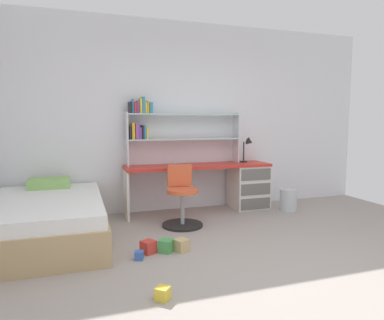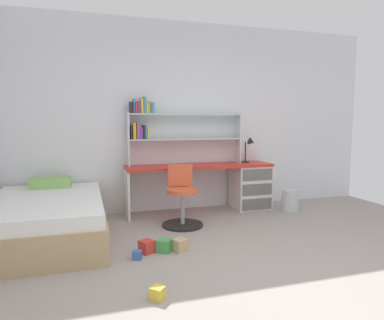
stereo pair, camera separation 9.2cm
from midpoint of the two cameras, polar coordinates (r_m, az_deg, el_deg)
name	(u,v)px [view 1 (the left image)]	position (r m, az deg, el deg)	size (l,w,h in m)	color
ground_plane	(277,282)	(3.16, 12.86, -18.93)	(6.11, 6.21, 0.02)	#9E938C
room_shell	(101,115)	(3.74, -15.33, 7.10)	(6.11, 6.21, 2.79)	silver
desk	(235,183)	(5.33, 6.52, -3.75)	(2.16, 0.50, 0.70)	red
bookshelf_hutch	(166,126)	(5.03, -4.77, 5.61)	(1.69, 0.22, 0.97)	silver
desk_lamp	(248,146)	(5.41, 8.76, 2.31)	(0.20, 0.17, 0.38)	black
swivel_chair	(182,202)	(4.47, -2.26, -6.97)	(0.52, 0.52, 0.77)	black
bed_platform	(46,220)	(4.24, -23.41, -9.03)	(1.25, 1.89, 0.60)	tan
waste_bin	(288,200)	(5.43, 15.06, -6.32)	(0.25, 0.25, 0.32)	silver
toy_block_yellow_0	(163,294)	(2.79, -5.81, -20.99)	(0.10, 0.10, 0.10)	gold
toy_block_red_1	(148,247)	(3.66, -7.91, -13.95)	(0.13, 0.13, 0.13)	red
toy_block_green_2	(166,246)	(3.67, -5.03, -13.86)	(0.13, 0.13, 0.13)	#479E51
toy_block_natural_3	(182,245)	(3.68, -2.44, -13.80)	(0.13, 0.13, 0.13)	tan
toy_block_blue_4	(139,255)	(3.53, -9.44, -15.19)	(0.08, 0.08, 0.08)	#3860B7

